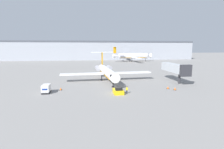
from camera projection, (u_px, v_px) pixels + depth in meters
name	position (u px, v px, depth m)	size (l,w,h in m)	color
ground_plane	(118.00, 94.00, 42.16)	(600.00, 600.00, 0.00)	gray
terminal_building	(95.00, 50.00, 158.25)	(180.00, 16.80, 16.83)	#9EA3AD
airplane_main	(107.00, 71.00, 58.68)	(30.59, 25.72, 9.35)	white
pushback_tug	(118.00, 91.00, 42.41)	(2.30, 3.69, 1.73)	yellow
luggage_cart	(46.00, 89.00, 42.73)	(1.74, 3.00, 2.12)	#232326
worker_near_tug	(127.00, 90.00, 42.37)	(0.40, 0.24, 1.74)	#232838
traffic_cone_left	(61.00, 89.00, 45.89)	(0.71, 0.71, 0.71)	black
traffic_cone_right	(168.00, 88.00, 47.28)	(0.70, 0.70, 0.74)	black
traffic_cone_mid	(175.00, 89.00, 45.91)	(0.70, 0.70, 0.79)	black
airplane_parked_far_left	(132.00, 56.00, 137.69)	(31.30, 36.61, 11.66)	white
jet_bridge	(175.00, 68.00, 56.33)	(3.20, 14.47, 6.19)	#2D2D33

